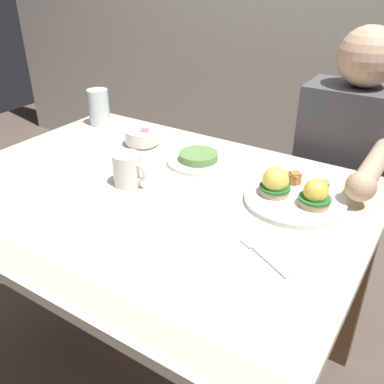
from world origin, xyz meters
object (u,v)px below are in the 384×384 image
(fruit_bowl, at_px, (142,137))
(dining_table, at_px, (150,222))
(eggs_benedict_plate, at_px, (294,194))
(water_glass_near, at_px, (99,110))
(coffee_mug, at_px, (127,169))
(side_plate, at_px, (198,159))
(fork, at_px, (262,255))
(diner_person, at_px, (344,173))

(fruit_bowl, bearing_deg, dining_table, -49.13)
(eggs_benedict_plate, xyz_separation_m, water_glass_near, (-0.86, 0.17, 0.03))
(coffee_mug, bearing_deg, dining_table, 1.28)
(side_plate, bearing_deg, fork, -41.62)
(dining_table, distance_m, side_plate, 0.26)
(water_glass_near, bearing_deg, eggs_benedict_plate, -11.13)
(diner_person, bearing_deg, coffee_mug, -128.09)
(fork, xyz_separation_m, side_plate, (-0.37, 0.33, 0.01))
(coffee_mug, bearing_deg, side_plate, 68.12)
(water_glass_near, bearing_deg, fruit_bowl, -15.43)
(dining_table, height_order, water_glass_near, water_glass_near)
(water_glass_near, height_order, side_plate, water_glass_near)
(fruit_bowl, xyz_separation_m, diner_person, (0.62, 0.35, -0.12))
(water_glass_near, bearing_deg, coffee_mug, -38.05)
(coffee_mug, height_order, side_plate, coffee_mug)
(coffee_mug, bearing_deg, fruit_bowl, 120.52)
(side_plate, bearing_deg, dining_table, -96.03)
(fork, height_order, water_glass_near, water_glass_near)
(dining_table, bearing_deg, diner_person, 56.15)
(fruit_bowl, bearing_deg, eggs_benedict_plate, -9.09)
(eggs_benedict_plate, xyz_separation_m, coffee_mug, (-0.44, -0.16, 0.02))
(eggs_benedict_plate, height_order, fork, eggs_benedict_plate)
(fruit_bowl, xyz_separation_m, coffee_mug, (0.15, -0.26, 0.02))
(eggs_benedict_plate, bearing_deg, coffee_mug, -159.79)
(fork, bearing_deg, dining_table, 165.99)
(coffee_mug, distance_m, side_plate, 0.25)
(fruit_bowl, height_order, side_plate, fruit_bowl)
(eggs_benedict_plate, xyz_separation_m, fork, (0.03, -0.26, -0.02))
(eggs_benedict_plate, height_order, diner_person, diner_person)
(eggs_benedict_plate, xyz_separation_m, diner_person, (0.03, 0.44, -0.12))
(dining_table, distance_m, fork, 0.42)
(coffee_mug, xyz_separation_m, diner_person, (0.47, 0.60, -0.14))
(dining_table, height_order, eggs_benedict_plate, eggs_benedict_plate)
(eggs_benedict_plate, relative_size, fruit_bowl, 2.25)
(dining_table, distance_m, eggs_benedict_plate, 0.42)
(water_glass_near, bearing_deg, side_plate, -10.71)
(fork, distance_m, side_plate, 0.50)
(fork, relative_size, diner_person, 0.13)
(eggs_benedict_plate, xyz_separation_m, side_plate, (-0.34, 0.07, -0.01))
(dining_table, distance_m, water_glass_near, 0.61)
(water_glass_near, distance_m, diner_person, 0.95)
(eggs_benedict_plate, bearing_deg, diner_person, 85.66)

